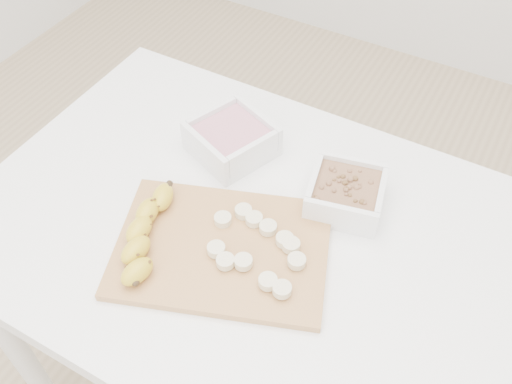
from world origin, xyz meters
The scene contains 6 objects.
table centered at (0.00, 0.00, 0.65)m, with size 1.00×0.70×0.75m.
bowl_yogurt centered at (-0.12, 0.15, 0.78)m, with size 0.18×0.18×0.07m.
bowl_granola centered at (0.13, 0.13, 0.78)m, with size 0.16×0.16×0.06m.
cutting_board centered at (-0.01, -0.07, 0.76)m, with size 0.36×0.26×0.01m, color #B77E45.
banana centered at (-0.13, -0.12, 0.78)m, with size 0.06×0.21×0.04m, color gold, non-canonical shape.
banana_slices centered at (0.05, -0.05, 0.77)m, with size 0.19×0.14×0.02m.
Camera 1 is at (0.32, -0.54, 1.55)m, focal length 40.00 mm.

